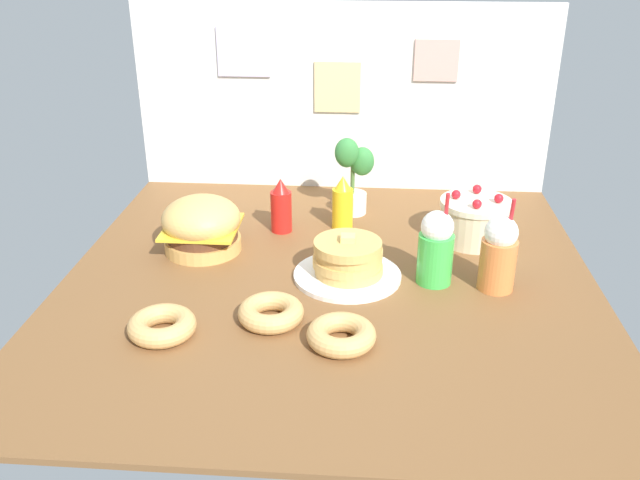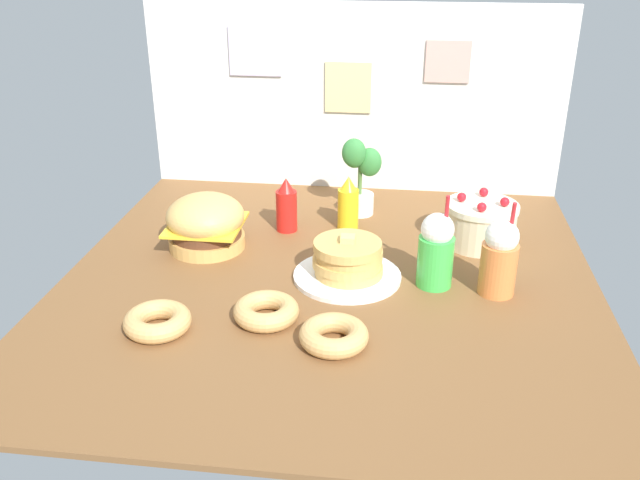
{
  "view_description": "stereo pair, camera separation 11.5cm",
  "coord_description": "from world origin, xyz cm",
  "px_view_note": "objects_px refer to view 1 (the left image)",
  "views": [
    {
      "loc": [
        13.33,
        -217.59,
        116.96
      ],
      "look_at": [
        -3.33,
        1.4,
        14.67
      ],
      "focal_mm": 38.27,
      "sensor_mm": 36.0,
      "label": 1
    },
    {
      "loc": [
        24.78,
        -216.42,
        116.96
      ],
      "look_at": [
        -3.33,
        1.4,
        14.67
      ],
      "focal_mm": 38.27,
      "sensor_mm": 36.0,
      "label": 2
    }
  ],
  "objects_px": {
    "pancake_stack": "(348,262)",
    "orange_float_cup": "(499,254)",
    "mustard_bottle": "(343,204)",
    "donut_chocolate": "(271,312)",
    "burger": "(202,225)",
    "layer_cake": "(475,220)",
    "donut_vanilla": "(341,334)",
    "ketchup_bottle": "(281,207)",
    "potted_plant": "(352,173)",
    "donut_pink_glaze": "(162,325)",
    "cream_soda_cup": "(436,248)"
  },
  "relations": [
    {
      "from": "layer_cake",
      "to": "orange_float_cup",
      "type": "xyz_separation_m",
      "value": [
        0.03,
        -0.4,
        0.05
      ]
    },
    {
      "from": "layer_cake",
      "to": "donut_vanilla",
      "type": "distance_m",
      "value": 0.94
    },
    {
      "from": "cream_soda_cup",
      "to": "potted_plant",
      "type": "xyz_separation_m",
      "value": [
        -0.32,
        0.62,
        0.05
      ]
    },
    {
      "from": "burger",
      "to": "donut_chocolate",
      "type": "bearing_deg",
      "value": -56.08
    },
    {
      "from": "layer_cake",
      "to": "mustard_bottle",
      "type": "relative_size",
      "value": 1.25
    },
    {
      "from": "orange_float_cup",
      "to": "potted_plant",
      "type": "distance_m",
      "value": 0.84
    },
    {
      "from": "burger",
      "to": "mustard_bottle",
      "type": "bearing_deg",
      "value": 25.71
    },
    {
      "from": "donut_pink_glaze",
      "to": "potted_plant",
      "type": "relative_size",
      "value": 0.61
    },
    {
      "from": "burger",
      "to": "donut_vanilla",
      "type": "xyz_separation_m",
      "value": [
        0.57,
        -0.62,
        -0.07
      ]
    },
    {
      "from": "ketchup_bottle",
      "to": "potted_plant",
      "type": "height_order",
      "value": "potted_plant"
    },
    {
      "from": "pancake_stack",
      "to": "orange_float_cup",
      "type": "bearing_deg",
      "value": -4.4
    },
    {
      "from": "burger",
      "to": "donut_vanilla",
      "type": "height_order",
      "value": "burger"
    },
    {
      "from": "pancake_stack",
      "to": "orange_float_cup",
      "type": "height_order",
      "value": "orange_float_cup"
    },
    {
      "from": "ketchup_bottle",
      "to": "donut_pink_glaze",
      "type": "relative_size",
      "value": 1.08
    },
    {
      "from": "potted_plant",
      "to": "ketchup_bottle",
      "type": "bearing_deg",
      "value": -142.5
    },
    {
      "from": "donut_pink_glaze",
      "to": "donut_chocolate",
      "type": "height_order",
      "value": "same"
    },
    {
      "from": "mustard_bottle",
      "to": "donut_chocolate",
      "type": "relative_size",
      "value": 1.08
    },
    {
      "from": "donut_pink_glaze",
      "to": "donut_vanilla",
      "type": "height_order",
      "value": "same"
    },
    {
      "from": "donut_chocolate",
      "to": "orange_float_cup",
      "type": "bearing_deg",
      "value": 20.27
    },
    {
      "from": "pancake_stack",
      "to": "donut_chocolate",
      "type": "height_order",
      "value": "pancake_stack"
    },
    {
      "from": "ketchup_bottle",
      "to": "cream_soda_cup",
      "type": "relative_size",
      "value": 0.67
    },
    {
      "from": "pancake_stack",
      "to": "potted_plant",
      "type": "xyz_separation_m",
      "value": [
        -0.01,
        0.61,
        0.12
      ]
    },
    {
      "from": "donut_chocolate",
      "to": "cream_soda_cup",
      "type": "bearing_deg",
      "value": 29.68
    },
    {
      "from": "cream_soda_cup",
      "to": "burger",
      "type": "bearing_deg",
      "value": 167.43
    },
    {
      "from": "cream_soda_cup",
      "to": "donut_pink_glaze",
      "type": "bearing_deg",
      "value": -154.56
    },
    {
      "from": "layer_cake",
      "to": "ketchup_bottle",
      "type": "relative_size",
      "value": 1.25
    },
    {
      "from": "layer_cake",
      "to": "donut_pink_glaze",
      "type": "distance_m",
      "value": 1.32
    },
    {
      "from": "layer_cake",
      "to": "donut_pink_glaze",
      "type": "bearing_deg",
      "value": -143.5
    },
    {
      "from": "mustard_bottle",
      "to": "donut_chocolate",
      "type": "bearing_deg",
      "value": -104.29
    },
    {
      "from": "mustard_bottle",
      "to": "orange_float_cup",
      "type": "distance_m",
      "value": 0.74
    },
    {
      "from": "burger",
      "to": "ketchup_bottle",
      "type": "distance_m",
      "value": 0.35
    },
    {
      "from": "pancake_stack",
      "to": "burger",
      "type": "bearing_deg",
      "value": 161.98
    },
    {
      "from": "ketchup_bottle",
      "to": "donut_pink_glaze",
      "type": "distance_m",
      "value": 0.87
    },
    {
      "from": "donut_vanilla",
      "to": "layer_cake",
      "type": "bearing_deg",
      "value": 57.86
    },
    {
      "from": "burger",
      "to": "donut_chocolate",
      "type": "height_order",
      "value": "burger"
    },
    {
      "from": "layer_cake",
      "to": "donut_pink_glaze",
      "type": "xyz_separation_m",
      "value": [
        -1.06,
        -0.78,
        -0.05
      ]
    },
    {
      "from": "donut_chocolate",
      "to": "donut_vanilla",
      "type": "relative_size",
      "value": 1.0
    },
    {
      "from": "layer_cake",
      "to": "orange_float_cup",
      "type": "bearing_deg",
      "value": -86.24
    },
    {
      "from": "cream_soda_cup",
      "to": "donut_chocolate",
      "type": "xyz_separation_m",
      "value": [
        -0.54,
        -0.31,
        -0.1
      ]
    },
    {
      "from": "burger",
      "to": "ketchup_bottle",
      "type": "relative_size",
      "value": 1.33
    },
    {
      "from": "pancake_stack",
      "to": "ketchup_bottle",
      "type": "relative_size",
      "value": 1.7
    },
    {
      "from": "orange_float_cup",
      "to": "cream_soda_cup",
      "type": "bearing_deg",
      "value": 171.89
    },
    {
      "from": "burger",
      "to": "pancake_stack",
      "type": "xyz_separation_m",
      "value": [
        0.58,
        -0.19,
        -0.04
      ]
    },
    {
      "from": "mustard_bottle",
      "to": "donut_pink_glaze",
      "type": "relative_size",
      "value": 1.08
    },
    {
      "from": "layer_cake",
      "to": "donut_pink_glaze",
      "type": "height_order",
      "value": "layer_cake"
    },
    {
      "from": "burger",
      "to": "mustard_bottle",
      "type": "height_order",
      "value": "mustard_bottle"
    },
    {
      "from": "mustard_bottle",
      "to": "potted_plant",
      "type": "height_order",
      "value": "potted_plant"
    },
    {
      "from": "mustard_bottle",
      "to": "cream_soda_cup",
      "type": "distance_m",
      "value": 0.57
    },
    {
      "from": "burger",
      "to": "potted_plant",
      "type": "relative_size",
      "value": 0.87
    },
    {
      "from": "ketchup_bottle",
      "to": "mustard_bottle",
      "type": "relative_size",
      "value": 1.0
    }
  ]
}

